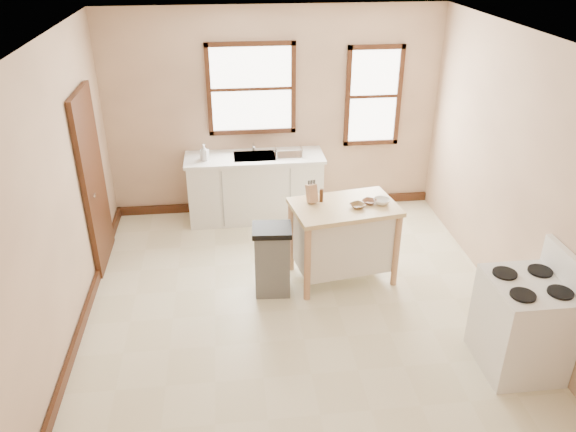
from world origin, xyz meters
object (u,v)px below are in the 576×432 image
object	(u,v)px
pepper_grinder	(321,195)
bowl_c	(382,201)
soap_bottle_a	(204,152)
soap_bottle_b	(204,152)
bowl_a	(358,206)
kitchen_island	(343,242)
knife_block	(312,194)
trash_bin	(272,260)
dish_rack	(289,153)
bowl_b	(369,202)
gas_stove	(525,313)

from	to	relation	value
pepper_grinder	bowl_c	distance (m)	0.67
soap_bottle_a	soap_bottle_b	size ratio (longest dim) A/B	1.07
soap_bottle_a	bowl_a	xyz separation A→B (m)	(1.68, -1.60, -0.08)
soap_bottle_a	kitchen_island	xyz separation A→B (m)	(1.55, -1.53, -0.56)
soap_bottle_b	knife_block	distance (m)	1.88
trash_bin	soap_bottle_a	bearing A→B (deg)	116.89
pepper_grinder	bowl_c	bearing A→B (deg)	-11.36
soap_bottle_a	bowl_c	distance (m)	2.50
dish_rack	bowl_a	world-z (taller)	dish_rack
soap_bottle_b	bowl_b	distance (m)	2.39
kitchen_island	bowl_b	size ratio (longest dim) A/B	7.63
kitchen_island	gas_stove	bearing A→B (deg)	-60.32
dish_rack	bowl_b	size ratio (longest dim) A/B	2.43
soap_bottle_b	gas_stove	size ratio (longest dim) A/B	0.18
bowl_a	trash_bin	world-z (taller)	bowl_a
bowl_a	gas_stove	xyz separation A→B (m)	(1.19, -1.56, -0.37)
knife_block	gas_stove	size ratio (longest dim) A/B	0.17
gas_stove	kitchen_island	bearing A→B (deg)	128.87
bowl_a	bowl_c	distance (m)	0.29
pepper_grinder	trash_bin	size ratio (longest dim) A/B	0.18
soap_bottle_a	kitchen_island	world-z (taller)	soap_bottle_a
kitchen_island	pepper_grinder	xyz separation A→B (m)	(-0.24, 0.12, 0.54)
dish_rack	trash_bin	size ratio (longest dim) A/B	0.45
bowl_b	gas_stove	world-z (taller)	gas_stove
bowl_a	soap_bottle_b	bearing A→B (deg)	135.81
knife_block	pepper_grinder	distance (m)	0.11
dish_rack	bowl_c	distance (m)	1.80
kitchen_island	bowl_a	distance (m)	0.51
soap_bottle_b	bowl_c	distance (m)	2.51
dish_rack	bowl_b	world-z (taller)	dish_rack
soap_bottle_b	kitchen_island	bearing A→B (deg)	-23.29
kitchen_island	bowl_a	size ratio (longest dim) A/B	7.14
pepper_grinder	gas_stove	bearing A→B (deg)	-48.35
dish_rack	pepper_grinder	bearing A→B (deg)	-79.59
pepper_grinder	bowl_b	xyz separation A→B (m)	(0.52, -0.10, -0.06)
kitchen_island	trash_bin	size ratio (longest dim) A/B	1.40
soap_bottle_b	bowl_b	bearing A→B (deg)	-18.23
dish_rack	bowl_a	xyz separation A→B (m)	(0.56, -1.64, -0.01)
soap_bottle_b	trash_bin	bearing A→B (deg)	-45.76
kitchen_island	bowl_b	world-z (taller)	bowl_b
knife_block	pepper_grinder	world-z (taller)	knife_block
soap_bottle_a	pepper_grinder	world-z (taller)	soap_bottle_a
soap_bottle_a	bowl_a	distance (m)	2.32
bowl_c	kitchen_island	bearing A→B (deg)	178.20
pepper_grinder	bowl_a	world-z (taller)	pepper_grinder
kitchen_island	knife_block	xyz separation A→B (m)	(-0.35, 0.11, 0.57)
bowl_b	dish_rack	bearing A→B (deg)	114.68
soap_bottle_a	bowl_c	bearing A→B (deg)	-43.99
soap_bottle_a	bowl_a	world-z (taller)	soap_bottle_a
trash_bin	gas_stove	world-z (taller)	gas_stove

